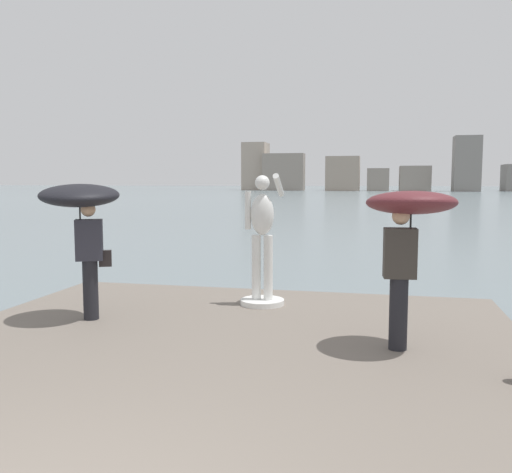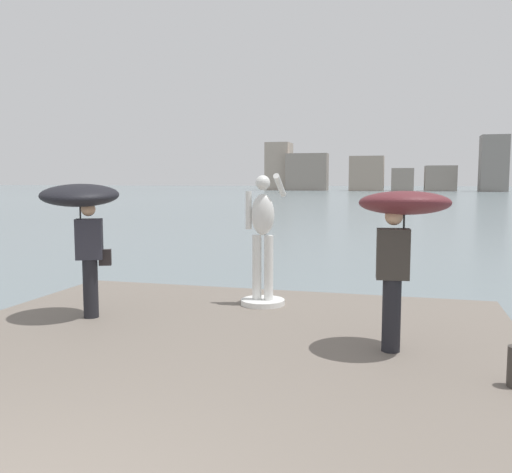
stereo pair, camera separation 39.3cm
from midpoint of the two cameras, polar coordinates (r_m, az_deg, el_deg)
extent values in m
plane|color=slate|center=(42.48, 12.27, 2.39)|extent=(400.00, 400.00, 0.00)
cube|color=#70665B|center=(5.61, -8.76, -17.89)|extent=(7.70, 10.65, 0.40)
cylinder|color=white|center=(9.21, 1.93, -6.76)|extent=(0.73, 0.73, 0.09)
cylinder|color=white|center=(9.12, 1.33, -3.19)|extent=(0.15, 0.15, 1.07)
cylinder|color=white|center=(9.08, 2.55, -3.24)|extent=(0.15, 0.15, 1.07)
ellipsoid|color=white|center=(9.01, 1.96, 2.27)|extent=(0.38, 0.26, 0.67)
sphere|color=white|center=(8.99, 1.97, 5.56)|extent=(0.24, 0.24, 0.24)
cylinder|color=white|center=(9.06, 0.48, 2.72)|extent=(0.10, 0.10, 0.62)
cylinder|color=white|center=(9.20, 3.69, 5.28)|extent=(0.10, 0.59, 0.40)
cylinder|color=black|center=(8.59, -15.42, -5.18)|extent=(0.22, 0.22, 0.88)
cube|color=#2D2D38|center=(8.48, -15.55, -0.27)|extent=(0.45, 0.37, 0.60)
sphere|color=tan|center=(8.45, -15.63, 2.74)|extent=(0.21, 0.21, 0.21)
cylinder|color=#262626|center=(8.51, -16.38, 1.83)|extent=(0.02, 0.02, 0.52)
ellipsoid|color=black|center=(8.50, -16.45, 4.11)|extent=(1.51, 1.53, 0.42)
cube|color=black|center=(8.52, -14.01, -2.10)|extent=(0.21, 0.17, 0.24)
cylinder|color=black|center=(6.92, 15.38, -7.83)|extent=(0.22, 0.22, 0.88)
cube|color=#38332D|center=(6.79, 15.54, -1.75)|extent=(0.40, 0.27, 0.60)
sphere|color=tan|center=(6.74, 15.65, 2.01)|extent=(0.21, 0.21, 0.21)
cylinder|color=#262626|center=(6.81, 16.59, 0.71)|extent=(0.02, 0.02, 0.48)
ellipsoid|color=#5B2328|center=(6.79, 16.66, 3.33)|extent=(1.15, 1.17, 0.35)
cube|color=#A89989|center=(138.68, 2.46, 7.22)|extent=(5.80, 6.79, 11.66)
cube|color=gray|center=(134.15, 5.36, 6.63)|extent=(9.89, 4.09, 8.81)
cube|color=gray|center=(131.30, 11.41, 6.38)|extent=(7.70, 5.45, 7.95)
cube|color=gray|center=(133.07, 14.95, 5.69)|extent=(4.96, 7.08, 5.17)
cube|color=gray|center=(134.25, 18.52, 5.70)|extent=(6.89, 7.52, 5.71)
cube|color=gray|center=(129.87, 23.36, 6.92)|extent=(5.54, 5.23, 12.01)
camera|label=1|loc=(0.20, -88.73, 0.13)|focal=38.84mm
camera|label=2|loc=(0.20, 91.27, -0.13)|focal=38.84mm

